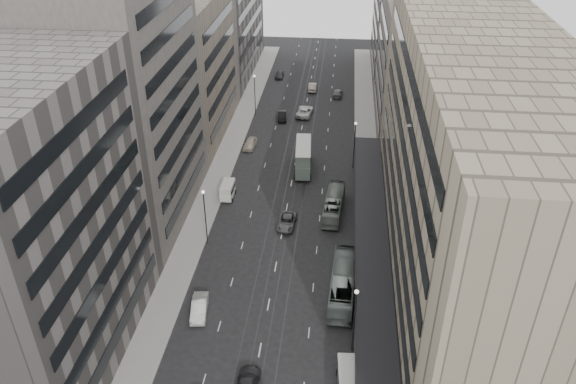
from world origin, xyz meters
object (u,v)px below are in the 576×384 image
at_px(panel_van, 228,190).
at_px(sedan_2, 287,222).
at_px(bus_near, 343,283).
at_px(double_decker, 303,157).
at_px(sedan_1, 199,308).
at_px(vw_microbus, 347,377).
at_px(bus_far, 334,204).

xyz_separation_m(panel_van, sedan_2, (9.70, -6.63, -0.65)).
bearing_deg(bus_near, double_decker, -73.91).
relative_size(bus_near, sedan_1, 2.43).
bearing_deg(sedan_1, bus_near, 9.22).
distance_m(double_decker, sedan_2, 16.34).
relative_size(double_decker, vw_microbus, 1.95).
xyz_separation_m(bus_near, panel_van, (-17.70, 20.08, -0.30)).
distance_m(double_decker, panel_van, 14.40).
relative_size(sedan_1, sedan_2, 0.98).
distance_m(panel_van, sedan_1, 25.01).
height_order(double_decker, sedan_1, double_decker).
bearing_deg(sedan_2, vw_microbus, -68.05).
distance_m(vw_microbus, sedan_2, 28.33).
bearing_deg(double_decker, bus_near, -80.25).
xyz_separation_m(bus_near, sedan_1, (-16.14, -4.88, -0.85)).
distance_m(bus_near, sedan_2, 15.67).
relative_size(double_decker, sedan_2, 1.75).
relative_size(panel_van, sedan_1, 0.80).
height_order(double_decker, sedan_2, double_decker).
xyz_separation_m(double_decker, sedan_1, (-9.14, -34.52, -1.72)).
distance_m(bus_near, sedan_1, 16.88).
distance_m(bus_far, panel_van, 16.32).
height_order(bus_far, double_decker, double_decker).
distance_m(bus_near, vw_microbus, 13.53).
distance_m(bus_near, bus_far, 17.59).
relative_size(bus_near, bus_far, 1.15).
relative_size(vw_microbus, sedan_1, 0.92).
xyz_separation_m(bus_far, double_decker, (-5.42, 12.13, 1.09)).
bearing_deg(bus_far, bus_near, 99.51).
bearing_deg(bus_far, vw_microbus, 98.56).
relative_size(bus_far, sedan_2, 2.07).
bearing_deg(panel_van, vw_microbus, -60.79).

